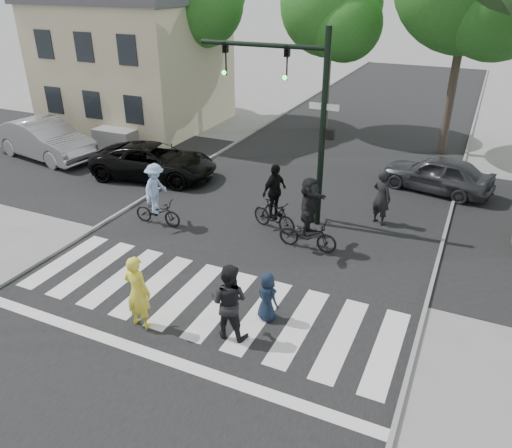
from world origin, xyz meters
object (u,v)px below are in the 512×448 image
(cyclist_mid, at_px, (274,204))
(car_grey, at_px, (437,174))
(car_silver, at_px, (45,139))
(cyclist_left, at_px, (156,199))
(cyclist_right, at_px, (309,218))
(pedestrian_adult, at_px, (229,301))
(pedestrian_child, at_px, (267,297))
(traffic_signal, at_px, (297,100))
(car_suv, at_px, (154,161))
(pedestrian_woman, at_px, (138,292))

(cyclist_mid, xyz_separation_m, car_grey, (4.21, 5.44, -0.22))
(car_silver, bearing_deg, cyclist_mid, -91.56)
(cyclist_left, relative_size, cyclist_right, 0.92)
(car_silver, bearing_deg, pedestrian_adult, -110.72)
(pedestrian_child, distance_m, cyclist_mid, 4.57)
(pedestrian_adult, height_order, car_grey, pedestrian_adult)
(pedestrian_child, relative_size, car_silver, 0.24)
(pedestrian_child, height_order, pedestrian_adult, pedestrian_adult)
(pedestrian_adult, bearing_deg, cyclist_right, -97.63)
(traffic_signal, xyz_separation_m, car_suv, (-6.29, 1.22, -3.22))
(traffic_signal, height_order, car_suv, traffic_signal)
(cyclist_left, distance_m, car_grey, 10.20)
(car_silver, bearing_deg, pedestrian_child, -106.74)
(pedestrian_woman, distance_m, cyclist_left, 5.23)
(cyclist_left, xyz_separation_m, car_silver, (-8.19, 3.40, -0.05))
(traffic_signal, relative_size, cyclist_mid, 2.76)
(traffic_signal, relative_size, cyclist_right, 2.70)
(cyclist_mid, xyz_separation_m, car_silver, (-11.73, 2.21, -0.06))
(pedestrian_woman, xyz_separation_m, cyclist_mid, (0.90, 5.69, -0.01))
(car_suv, xyz_separation_m, car_grey, (10.23, 3.25, -0.01))
(pedestrian_child, bearing_deg, pedestrian_adult, 83.98)
(pedestrian_woman, height_order, cyclist_right, cyclist_right)
(cyclist_mid, bearing_deg, pedestrian_woman, -98.98)
(traffic_signal, xyz_separation_m, pedestrian_adult, (0.85, -6.12, -3.00))
(traffic_signal, relative_size, pedestrian_adult, 3.33)
(pedestrian_woman, bearing_deg, cyclist_left, -56.75)
(pedestrian_child, xyz_separation_m, car_suv, (-7.66, 6.45, 0.06))
(cyclist_left, xyz_separation_m, car_grey, (7.75, 6.62, -0.21))
(traffic_signal, height_order, car_grey, traffic_signal)
(pedestrian_woman, bearing_deg, car_silver, -33.25)
(cyclist_right, relative_size, car_suv, 0.45)
(pedestrian_woman, distance_m, cyclist_right, 5.49)
(pedestrian_adult, xyz_separation_m, car_grey, (3.10, 10.59, -0.23))
(pedestrian_child, xyz_separation_m, cyclist_right, (-0.27, 3.57, 0.38))
(cyclist_right, height_order, car_silver, cyclist_right)
(pedestrian_woman, xyz_separation_m, cyclist_right, (2.26, 5.00, 0.09))
(cyclist_right, distance_m, car_silver, 13.41)
(cyclist_left, bearing_deg, pedestrian_woman, -59.62)
(car_silver, bearing_deg, car_suv, -81.11)
(cyclist_left, bearing_deg, traffic_signal, 29.51)
(pedestrian_child, height_order, cyclist_left, cyclist_left)
(pedestrian_adult, bearing_deg, car_silver, -34.23)
(cyclist_left, bearing_deg, cyclist_right, 5.70)
(pedestrian_adult, bearing_deg, cyclist_mid, -82.25)
(cyclist_left, xyz_separation_m, car_suv, (-2.49, 3.38, -0.21))
(pedestrian_woman, relative_size, pedestrian_adult, 1.01)
(pedestrian_woman, height_order, car_suv, pedestrian_woman)
(cyclist_left, bearing_deg, car_silver, 157.46)
(pedestrian_adult, height_order, car_suv, pedestrian_adult)
(cyclist_mid, xyz_separation_m, car_suv, (-6.03, 2.19, -0.22))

